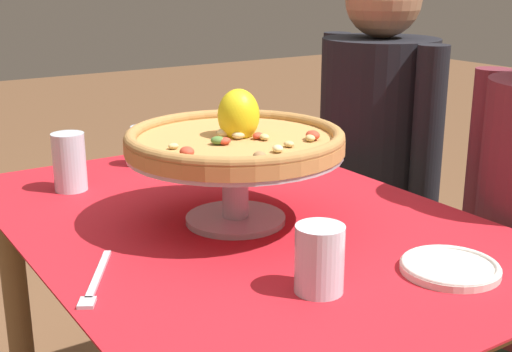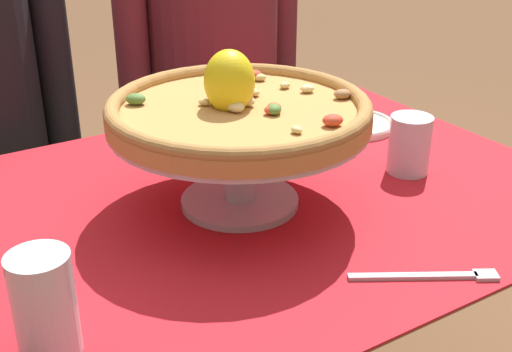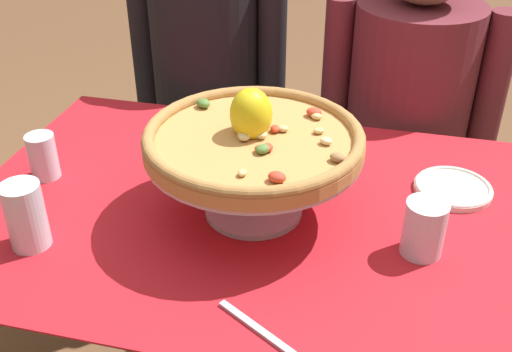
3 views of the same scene
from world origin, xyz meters
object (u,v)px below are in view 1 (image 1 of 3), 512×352
(dinner_fork, at_px, (96,281))
(diner_left, at_px, (373,194))
(water_glass_side_left, at_px, (144,149))
(water_glass_front_left, at_px, (70,165))
(side_plate, at_px, (450,267))
(pizza_stand, at_px, (235,172))
(pizza, at_px, (235,138))
(water_glass_side_right, at_px, (319,263))

(dinner_fork, bearing_deg, diner_left, 112.95)
(water_glass_side_left, relative_size, water_glass_front_left, 0.77)
(water_glass_side_left, bearing_deg, dinner_fork, -30.84)
(dinner_fork, bearing_deg, side_plate, 60.71)
(diner_left, bearing_deg, water_glass_side_left, -105.06)
(pizza_stand, xyz_separation_m, pizza, (-0.00, 0.00, 0.07))
(pizza, relative_size, side_plate, 2.57)
(diner_left, bearing_deg, water_glass_side_right, -48.14)
(dinner_fork, relative_size, diner_left, 0.15)
(pizza, bearing_deg, dinner_fork, -71.23)
(pizza_stand, xyz_separation_m, water_glass_front_left, (-0.38, -0.20, -0.04))
(water_glass_side_left, bearing_deg, water_glass_side_right, -5.23)
(water_glass_side_left, distance_m, diner_left, 0.68)
(pizza_stand, bearing_deg, side_plate, 23.50)
(pizza, distance_m, water_glass_front_left, 0.44)
(pizza_stand, height_order, water_glass_side_right, pizza_stand)
(water_glass_front_left, distance_m, diner_left, 0.88)
(pizza, height_order, water_glass_front_left, pizza)
(pizza_stand, xyz_separation_m, side_plate, (0.39, 0.17, -0.09))
(pizza_stand, height_order, dinner_fork, pizza_stand)
(diner_left, bearing_deg, pizza, -65.02)
(side_plate, distance_m, diner_left, 0.86)
(pizza_stand, height_order, water_glass_front_left, pizza_stand)
(water_glass_side_right, xyz_separation_m, side_plate, (0.06, 0.22, -0.04))
(side_plate, xyz_separation_m, diner_left, (-0.69, 0.48, -0.15))
(pizza, bearing_deg, water_glass_side_right, -9.22)
(pizza, bearing_deg, pizza_stand, -69.68)
(water_glass_side_left, height_order, dinner_fork, water_glass_side_left)
(pizza_stand, relative_size, water_glass_front_left, 3.17)
(water_glass_side_left, xyz_separation_m, side_plate, (0.86, 0.15, -0.03))
(water_glass_side_left, bearing_deg, pizza, -2.42)
(pizza_stand, height_order, pizza, pizza)
(side_plate, bearing_deg, pizza, -156.65)
(pizza, bearing_deg, diner_left, 114.98)
(pizza, distance_m, diner_left, 0.78)
(water_glass_front_left, bearing_deg, pizza_stand, 28.06)
(pizza, height_order, water_glass_side_right, pizza)
(pizza_stand, bearing_deg, dinner_fork, -71.23)
(pizza, xyz_separation_m, diner_left, (-0.30, 0.65, -0.31))
(dinner_fork, bearing_deg, pizza_stand, 108.77)
(water_glass_side_right, bearing_deg, dinner_fork, -128.03)
(water_glass_side_right, relative_size, water_glass_front_left, 0.82)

